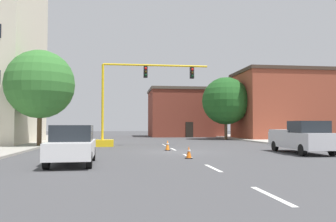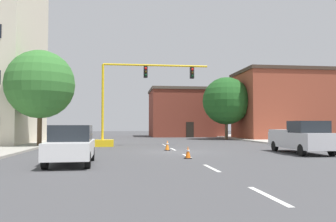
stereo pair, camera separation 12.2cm
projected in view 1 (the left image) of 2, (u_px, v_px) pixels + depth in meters
ground_plane at (179, 152)px, 22.32m from camera, size 160.00×160.00×0.00m
sidewalk_left at (12, 145)px, 28.57m from camera, size 6.00×56.00×0.14m
sidewalk_right at (300, 143)px, 31.92m from camera, size 6.00×56.00×0.14m
lane_stripe_seg_0 at (271, 196)px, 8.45m from camera, size 0.16×2.40×0.01m
lane_stripe_seg_1 at (213, 168)px, 13.90m from camera, size 0.16×2.40×0.01m
lane_stripe_seg_2 at (188, 156)px, 19.35m from camera, size 0.16×2.40×0.01m
lane_stripe_seg_3 at (173, 149)px, 24.79m from camera, size 0.16×2.40×0.01m
lane_stripe_seg_4 at (164, 145)px, 30.24m from camera, size 0.16×2.40×0.01m
building_brick_center at (184, 113)px, 53.49m from camera, size 10.85×8.96×7.32m
building_row_right at (282, 105)px, 43.18m from camera, size 11.20×8.39×8.54m
traffic_signal_gantry at (118, 119)px, 28.20m from camera, size 9.66×1.20×6.83m
tree_left_near at (40, 84)px, 27.13m from camera, size 5.40×5.40×7.67m
tree_right_far at (226, 101)px, 41.85m from camera, size 5.77×5.77×7.58m
pickup_truck_silver at (302, 138)px, 21.14m from camera, size 2.12×5.44×1.99m
sedan_white_near_left at (72, 144)px, 15.20m from camera, size 2.01×4.56×1.74m
traffic_cone_roadside_a at (189, 152)px, 17.87m from camera, size 0.36×0.36×0.66m
traffic_cone_roadside_b at (168, 145)px, 23.58m from camera, size 0.36×0.36×0.72m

